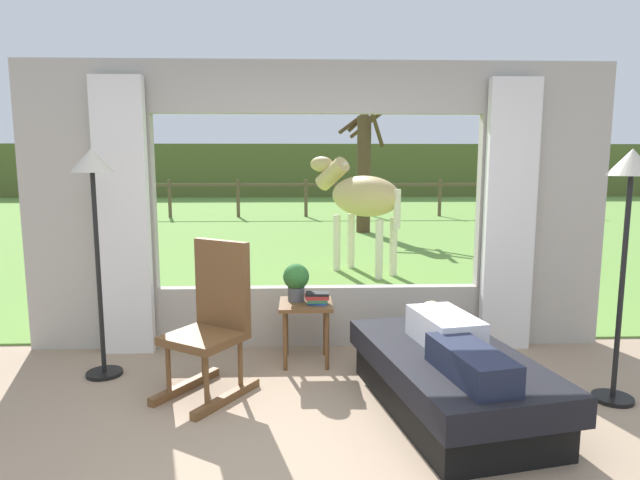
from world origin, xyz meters
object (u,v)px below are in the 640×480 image
side_table (306,314)px  horse (361,197)px  rocking_chair (213,320)px  book_stack (317,298)px  floor_lamp_left (94,194)px  reclining_person (453,339)px  recliner_sofa (449,380)px  pasture_tree (364,168)px  potted_plant (296,280)px  floor_lamp_right (629,200)px

side_table → horse: size_ratio=0.30×
rocking_chair → side_table: size_ratio=2.15×
book_stack → floor_lamp_left: size_ratio=0.11×
reclining_person → rocking_chair: (-1.65, 0.42, 0.02)m
recliner_sofa → pasture_tree: bearing=75.6°
rocking_chair → book_stack: bearing=66.0°
side_table → floor_lamp_left: 1.92m
book_stack → horse: (0.76, 3.68, 0.58)m
side_table → potted_plant: bearing=143.1°
recliner_sofa → floor_lamp_right: floor_lamp_right is taller
floor_lamp_left → side_table: bearing=7.8°
rocking_chair → floor_lamp_right: (2.86, -0.26, 0.89)m
recliner_sofa → pasture_tree: 9.23m
pasture_tree → floor_lamp_right: bearing=-85.3°
rocking_chair → side_table: bearing=72.2°
reclining_person → book_stack: reclining_person is taller
rocking_chair → pasture_tree: bearing=109.4°
side_table → floor_lamp_right: floor_lamp_right is taller
reclining_person → side_table: 1.38m
book_stack → floor_lamp_right: size_ratio=0.12×
reclining_person → potted_plant: bearing=123.7°
reclining_person → pasture_tree: 9.25m
recliner_sofa → floor_lamp_right: 1.72m
potted_plant → pasture_tree: (1.52, 8.14, 0.80)m
side_table → floor_lamp_left: (-1.61, -0.22, 1.02)m
horse → pasture_tree: 4.63m
potted_plant → floor_lamp_right: floor_lamp_right is taller
floor_lamp_left → book_stack: bearing=5.7°
reclining_person → rocking_chair: size_ratio=1.28×
side_table → book_stack: (0.09, -0.05, 0.15)m
recliner_sofa → potted_plant: 1.52m
rocking_chair → potted_plant: rocking_chair is taller
floor_lamp_right → potted_plant: bearing=158.8°
book_stack → reclining_person: bearing=-46.8°
reclining_person → side_table: size_ratio=2.75×
rocking_chair → book_stack: rocking_chair is taller
recliner_sofa → potted_plant: potted_plant is taller
reclining_person → side_table: (-0.96, 0.98, -0.10)m
floor_lamp_right → recliner_sofa: bearing=-174.7°
recliner_sofa → floor_lamp_left: floor_lamp_left is taller
floor_lamp_left → pasture_tree: pasture_tree is taller
floor_lamp_left → rocking_chair: bearing=-19.8°
floor_lamp_right → rocking_chair: bearing=174.8°
recliner_sofa → reclining_person: size_ratio=1.29×
side_table → floor_lamp_left: floor_lamp_left is taller
floor_lamp_left → pasture_tree: bearing=70.1°
floor_lamp_left → pasture_tree: size_ratio=0.57×
rocking_chair → potted_plant: bearing=78.7°
rocking_chair → horse: 4.49m
floor_lamp_left → pasture_tree: (3.05, 8.42, 0.06)m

